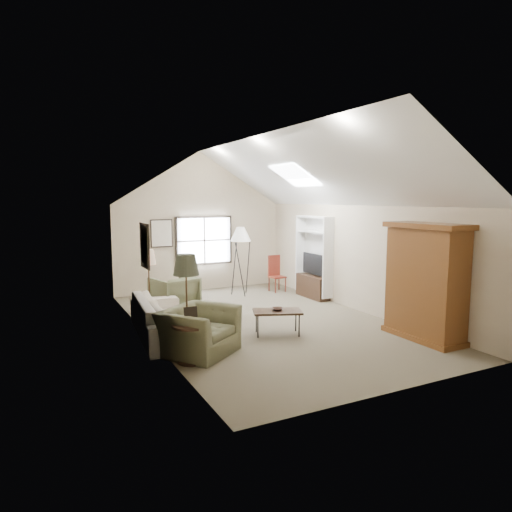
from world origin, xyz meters
name	(u,v)px	position (x,y,z in m)	size (l,w,h in m)	color
room_shell	(265,172)	(0.00, 0.00, 3.21)	(5.01, 8.01, 4.00)	brown
window	(204,240)	(0.10, 3.96, 1.45)	(1.72, 0.08, 1.42)	black
skylight	(295,175)	(1.30, 0.90, 3.22)	(0.80, 1.20, 0.52)	white
wall_art	(154,239)	(-1.88, 1.94, 1.73)	(1.97, 3.71, 0.88)	black
armoire	(426,282)	(2.18, -2.40, 1.10)	(0.60, 1.50, 2.20)	brown
tv_alcove	(314,255)	(2.34, 1.60, 1.15)	(0.32, 1.30, 2.10)	white
media_console	(313,287)	(2.32, 1.60, 0.30)	(0.34, 1.18, 0.60)	#382316
tv_panel	(313,264)	(2.32, 1.60, 0.92)	(0.05, 0.90, 0.55)	black
sofa	(165,317)	(-2.20, -0.03, 0.38)	(2.57, 1.00, 0.75)	silver
armchair_near	(199,331)	(-1.94, -1.27, 0.39)	(1.21, 1.06, 0.79)	#606446
armchair_far	(174,294)	(-1.49, 1.71, 0.43)	(0.92, 0.94, 0.86)	#6A714F
coffee_table	(277,322)	(-0.19, -0.92, 0.24)	(0.94, 0.52, 0.48)	#332515
bowl	(277,309)	(-0.19, -0.92, 0.51)	(0.23, 0.23, 0.06)	#3D2219
side_table	(191,343)	(-2.20, -1.63, 0.32)	(0.64, 0.64, 0.64)	#352015
side_chair	(277,274)	(1.87, 2.75, 0.52)	(0.40, 0.40, 1.04)	maroon
tripod_lamp	(241,261)	(0.72, 2.77, 0.96)	(0.56, 0.56, 1.92)	silver
dark_lamp	(187,306)	(-2.20, -1.43, 0.90)	(0.43, 0.43, 1.79)	#2A2D1F
tan_lamp	(149,285)	(-2.20, 1.17, 0.80)	(0.32, 0.32, 1.61)	tan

